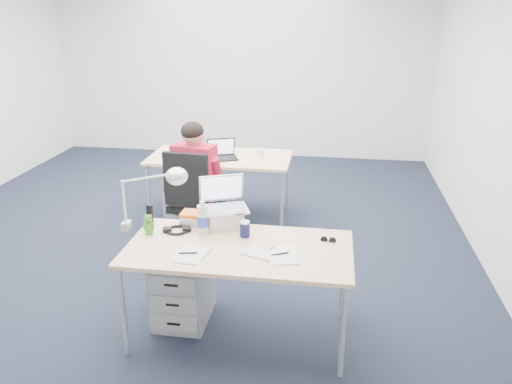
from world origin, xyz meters
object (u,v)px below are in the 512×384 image
Objects in this scene: drawer_pedestal_near at (183,287)px; can_koozie at (245,229)px; desk_far at (220,160)px; far_cup at (260,153)px; office_chair at (196,221)px; computer_mouse at (271,246)px; water_bottle at (203,218)px; sunglasses at (328,240)px; silver_laptop at (224,203)px; wireless_keyboard at (259,254)px; bear_figurine at (148,224)px; dark_laptop at (223,149)px; desk_near at (239,253)px; cordless_phone at (150,215)px; seated_person at (202,183)px; headphones at (177,229)px; drawer_pedestal_far at (186,194)px; desk_lamp at (144,198)px; book_stack at (194,218)px.

drawer_pedestal_near is 4.53× the size of can_koozie.
far_cup is at bearing 2.10° from desk_far.
computer_mouse is (0.92, -1.30, 0.44)m from office_chair.
office_chair reaches higher than water_bottle.
silver_laptop is at bearing 174.75° from sunglasses.
wireless_keyboard is 1.57× the size of bear_figurine.
drawer_pedestal_near is (0.22, -1.19, -0.03)m from office_chair.
dark_laptop is at bearing 86.57° from office_chair.
cordless_phone is at bearing 160.07° from desk_near.
headphones is at bearing -71.66° from seated_person.
computer_mouse is (0.90, -1.48, 0.10)m from seated_person.
water_bottle reaches higher than drawer_pedestal_far.
desk_far is 10.00× the size of bear_figurine.
sunglasses is 0.21× the size of desk_lamp.
drawer_pedestal_far is 1.96m from cordless_phone.
desk_near is 2.29m from desk_far.
sunglasses is at bearing -35.61° from office_chair.
seated_person is 1.25m from cordless_phone.
desk_far is 2.11m from drawer_pedestal_near.
wireless_keyboard is 0.56m from water_bottle.
desk_near is at bearing -85.67° from far_cup.
drawer_pedestal_near is (0.19, -1.37, -0.37)m from seated_person.
desk_far is 1.92m from silver_laptop.
office_chair reaches higher than dark_laptop.
desk_far is 5.06× the size of dark_laptop.
headphones is at bearing -74.93° from drawer_pedestal_far.
water_bottle is at bearing -104.43° from dark_laptop.
desk_far is 13.17× the size of can_koozie.
silver_laptop is 4.41× the size of computer_mouse.
desk_far is 2.13m from can_koozie.
office_chair is 1.94× the size of drawer_pedestal_near.
dark_laptop reaches higher than cordless_phone.
sunglasses is 1.39m from desk_lamp.
headphones is 0.22m from bear_figurine.
desk_lamp is at bearing -176.30° from wireless_keyboard.
book_stack is 1.97× the size of far_cup.
desk_near is at bearing -94.09° from can_koozie.
computer_mouse is at bearing -91.29° from dark_laptop.
headphones reaches higher than desk_near.
water_bottle reaches higher than sunglasses.
drawer_pedestal_near is 0.74m from silver_laptop.
sunglasses is at bearing 16.21° from desk_near.
silver_laptop reaches higher than desk_far.
drawer_pedestal_far is at bearing 137.93° from wireless_keyboard.
seated_person is at bearing 126.99° from computer_mouse.
far_cup is (0.31, 2.09, 0.51)m from drawer_pedestal_near.
book_stack is (0.27, -0.98, 0.47)m from office_chair.
desk_near is at bearing -168.56° from computer_mouse.
book_stack reaches higher than drawer_pedestal_near.
desk_near is 2.91× the size of drawer_pedestal_near.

